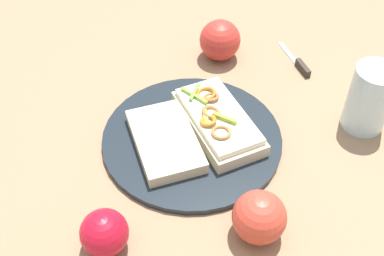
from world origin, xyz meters
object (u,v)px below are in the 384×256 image
at_px(plate, 192,138).
at_px(sandwich, 218,120).
at_px(bread_slice_side, 165,141).
at_px(apple_0, 220,40).
at_px(drinking_glass, 370,99).
at_px(apple_1, 104,233).
at_px(knife, 299,63).
at_px(apple_3, 259,217).

relative_size(plate, sandwich, 1.46).
distance_m(bread_slice_side, apple_0, 0.28).
height_order(sandwich, drinking_glass, drinking_glass).
height_order(bread_slice_side, apple_0, apple_0).
relative_size(apple_1, drinking_glass, 0.57).
distance_m(apple_1, drinking_glass, 0.49).
bearing_deg(apple_0, sandwich, -179.64).
height_order(apple_0, knife, apple_0).
distance_m(sandwich, apple_0, 0.22).
relative_size(bread_slice_side, drinking_glass, 1.32).
bearing_deg(plate, sandwich, -60.72).
height_order(sandwich, bread_slice_side, sandwich).
bearing_deg(apple_3, knife, -13.55).
xyz_separation_m(apple_1, apple_3, (0.04, -0.22, 0.00)).
distance_m(drinking_glass, knife, 0.20).
distance_m(sandwich, apple_3, 0.21).
xyz_separation_m(apple_1, drinking_glass, (0.27, -0.41, 0.03)).
height_order(apple_0, drinking_glass, drinking_glass).
bearing_deg(sandwich, apple_0, 151.99).
bearing_deg(plate, bread_slice_side, 118.37).
bearing_deg(plate, knife, -42.49).
xyz_separation_m(apple_3, knife, (0.40, -0.10, -0.03)).
distance_m(bread_slice_side, apple_3, 0.22).
bearing_deg(plate, drinking_glass, -78.49).
bearing_deg(knife, apple_3, 143.54).
relative_size(sandwich, apple_0, 2.55).
distance_m(apple_1, apple_3, 0.22).
xyz_separation_m(sandwich, knife, (0.20, -0.16, -0.02)).
relative_size(bread_slice_side, apple_1, 2.34).
distance_m(plate, knife, 0.30).
bearing_deg(drinking_glass, apple_3, 140.86).
bearing_deg(plate, apple_3, -148.90).
xyz_separation_m(plate, drinking_glass, (0.06, -0.30, 0.06)).
bearing_deg(apple_1, sandwich, -32.46).
relative_size(sandwich, knife, 1.78).
height_order(apple_3, drinking_glass, drinking_glass).
bearing_deg(sandwich, apple_3, -10.65).
xyz_separation_m(apple_1, knife, (0.43, -0.31, -0.03)).
relative_size(plate, drinking_glass, 2.54).
bearing_deg(drinking_glass, bread_slice_side, 103.83).
distance_m(sandwich, bread_slice_side, 0.10).
distance_m(apple_1, knife, 0.54).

